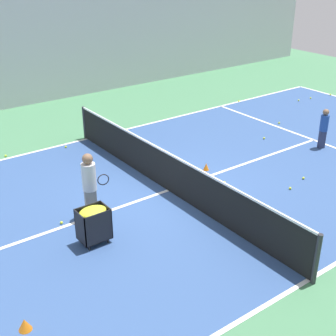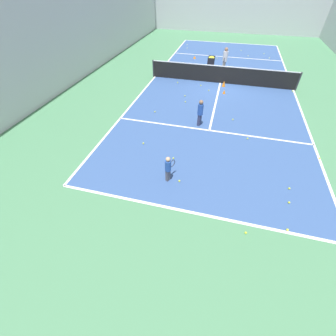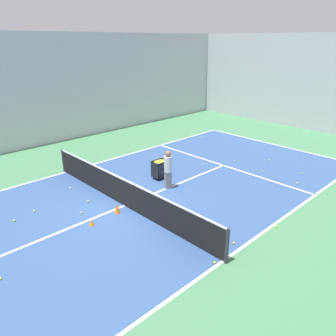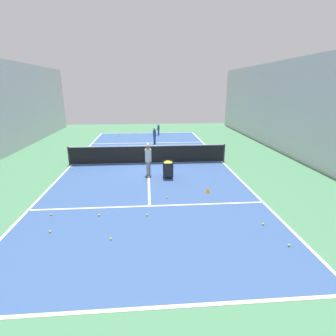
{
  "view_description": "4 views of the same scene",
  "coord_description": "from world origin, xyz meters",
  "px_view_note": "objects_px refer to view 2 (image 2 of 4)",
  "views": [
    {
      "loc": [
        -8.75,
        6.46,
        5.79
      ],
      "look_at": [
        0.0,
        0.0,
        0.66
      ],
      "focal_mm": 50.0,
      "sensor_mm": 36.0,
      "label": 1
    },
    {
      "loc": [
        0.41,
        -15.33,
        5.79
      ],
      "look_at": [
        -1.06,
        -9.73,
        0.58
      ],
      "focal_mm": 24.0,
      "sensor_mm": 36.0,
      "label": 2
    },
    {
      "loc": [
        8.94,
        -6.34,
        5.79
      ],
      "look_at": [
        0.0,
        2.24,
        0.9
      ],
      "focal_mm": 35.0,
      "sensor_mm": 36.0,
      "label": 3
    },
    {
      "loc": [
        0.02,
        15.33,
        4.44
      ],
      "look_at": [
        -0.99,
        2.7,
        0.5
      ],
      "focal_mm": 28.0,
      "sensor_mm": 36.0,
      "label": 4
    }
  ],
  "objects_px": {
    "child_midcourt": "(200,111)",
    "tennis_net": "(222,74)",
    "coach_at_net": "(225,58)",
    "player_near_baseline": "(168,167)",
    "training_cone_0": "(224,84)",
    "ball_cart": "(211,60)",
    "training_cone_1": "(224,92)"
  },
  "relations": [
    {
      "from": "tennis_net",
      "to": "training_cone_0",
      "type": "height_order",
      "value": "tennis_net"
    },
    {
      "from": "ball_cart",
      "to": "child_midcourt",
      "type": "bearing_deg",
      "value": -87.07
    },
    {
      "from": "child_midcourt",
      "to": "coach_at_net",
      "type": "bearing_deg",
      "value": 14.65
    },
    {
      "from": "tennis_net",
      "to": "coach_at_net",
      "type": "relative_size",
      "value": 5.75
    },
    {
      "from": "child_midcourt",
      "to": "training_cone_0",
      "type": "distance_m",
      "value": 5.24
    },
    {
      "from": "tennis_net",
      "to": "coach_at_net",
      "type": "height_order",
      "value": "coach_at_net"
    },
    {
      "from": "child_midcourt",
      "to": "ball_cart",
      "type": "xyz_separation_m",
      "value": [
        -0.43,
        8.36,
        -0.14
      ]
    },
    {
      "from": "player_near_baseline",
      "to": "child_midcourt",
      "type": "xyz_separation_m",
      "value": [
        0.49,
        4.05,
        0.13
      ]
    },
    {
      "from": "tennis_net",
      "to": "child_midcourt",
      "type": "xyz_separation_m",
      "value": [
        -0.56,
        -5.66,
        0.17
      ]
    },
    {
      "from": "player_near_baseline",
      "to": "training_cone_0",
      "type": "relative_size",
      "value": 3.06
    },
    {
      "from": "ball_cart",
      "to": "coach_at_net",
      "type": "bearing_deg",
      "value": -24.89
    },
    {
      "from": "training_cone_0",
      "to": "ball_cart",
      "type": "bearing_deg",
      "value": 110.99
    },
    {
      "from": "coach_at_net",
      "to": "training_cone_1",
      "type": "xyz_separation_m",
      "value": [
        0.36,
        -3.86,
        -0.83
      ]
    },
    {
      "from": "coach_at_net",
      "to": "training_cone_0",
      "type": "xyz_separation_m",
      "value": [
        0.24,
        -2.75,
        -0.76
      ]
    },
    {
      "from": "tennis_net",
      "to": "ball_cart",
      "type": "relative_size",
      "value": 11.02
    },
    {
      "from": "child_midcourt",
      "to": "ball_cart",
      "type": "relative_size",
      "value": 1.51
    },
    {
      "from": "player_near_baseline",
      "to": "coach_at_net",
      "type": "distance_m",
      "value": 12.0
    },
    {
      "from": "training_cone_0",
      "to": "tennis_net",
      "type": "bearing_deg",
      "value": 115.57
    },
    {
      "from": "ball_cart",
      "to": "training_cone_0",
      "type": "relative_size",
      "value": 2.46
    },
    {
      "from": "child_midcourt",
      "to": "tennis_net",
      "type": "bearing_deg",
      "value": 13.07
    },
    {
      "from": "tennis_net",
      "to": "training_cone_1",
      "type": "bearing_deg",
      "value": -77.59
    },
    {
      "from": "ball_cart",
      "to": "training_cone_1",
      "type": "relative_size",
      "value": 4.02
    },
    {
      "from": "training_cone_1",
      "to": "tennis_net",
      "type": "bearing_deg",
      "value": 102.41
    },
    {
      "from": "coach_at_net",
      "to": "tennis_net",
      "type": "bearing_deg",
      "value": 13.44
    },
    {
      "from": "coach_at_net",
      "to": "ball_cart",
      "type": "bearing_deg",
      "value": -101.39
    },
    {
      "from": "player_near_baseline",
      "to": "coach_at_net",
      "type": "bearing_deg",
      "value": 22.78
    },
    {
      "from": "player_near_baseline",
      "to": "training_cone_0",
      "type": "xyz_separation_m",
      "value": [
        1.3,
        9.2,
        -0.43
      ]
    },
    {
      "from": "ball_cart",
      "to": "training_cone_0",
      "type": "height_order",
      "value": "ball_cart"
    },
    {
      "from": "player_near_baseline",
      "to": "ball_cart",
      "type": "bearing_deg",
      "value": 27.52
    },
    {
      "from": "player_near_baseline",
      "to": "child_midcourt",
      "type": "bearing_deg",
      "value": 20.87
    },
    {
      "from": "player_near_baseline",
      "to": "child_midcourt",
      "type": "relative_size",
      "value": 0.82
    },
    {
      "from": "ball_cart",
      "to": "training_cone_0",
      "type": "distance_m",
      "value": 3.46
    }
  ]
}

